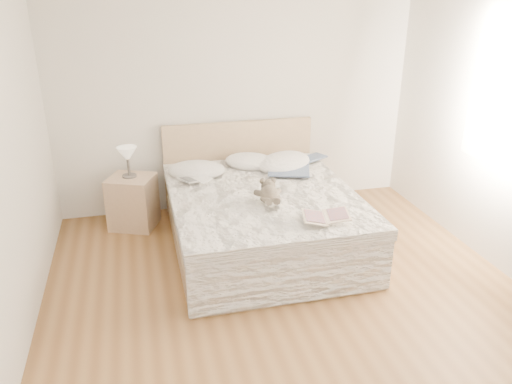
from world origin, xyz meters
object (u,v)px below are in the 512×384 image
Objects in this scene: table_lamp at (127,156)px; nightstand at (133,202)px; bed at (260,215)px; photo_book at (195,180)px; teddy_bear at (269,200)px; childrens_book at (326,217)px.

nightstand is at bearing -68.57° from table_lamp.
bed is 3.83× the size of nightstand.
photo_book is (-0.59, 0.28, 0.32)m from bed.
table_lamp is 1.05× the size of teddy_bear.
photo_book is (0.62, -0.42, 0.35)m from nightstand.
teddy_bear reaches higher than childrens_book.
table_lamp reaches higher than childrens_book.
table_lamp is at bearing 140.44° from teddy_bear.
teddy_bear is (-0.02, -0.41, 0.34)m from bed.
table_lamp reaches higher than photo_book.
childrens_book reaches higher than nightstand.
bed is at bearing -29.93° from nightstand.
bed is 5.21× the size of childrens_book.
nightstand is at bearing 150.07° from bed.
bed is 7.66× the size of photo_book.
nightstand is 1.83× the size of teddy_bear.
table_lamp is 0.78× the size of childrens_book.
photo_book is 1.45m from childrens_book.
table_lamp is 0.79m from photo_book.
photo_book is at bearing 133.44° from teddy_bear.
bed reaches higher than photo_book.
nightstand is 1.36× the size of childrens_book.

